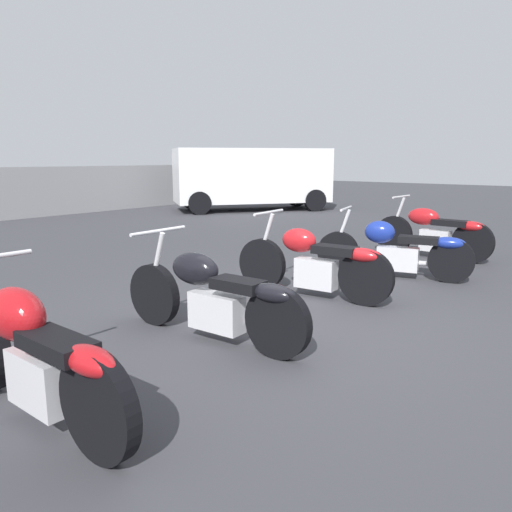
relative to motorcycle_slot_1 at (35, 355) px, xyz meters
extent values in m
plane|color=#38383D|center=(2.66, -0.09, -0.46)|extent=(60.00, 60.00, 0.00)
cylinder|color=black|center=(-0.01, -0.69, -0.13)|extent=(0.11, 0.65, 0.65)
cube|color=silver|center=(0.00, -0.05, -0.16)|extent=(0.20, 0.52, 0.36)
ellipsoid|color=#AD1419|center=(0.00, 0.20, 0.23)|extent=(0.31, 0.54, 0.36)
cube|color=black|center=(0.00, -0.29, 0.14)|extent=(0.25, 0.58, 0.10)
ellipsoid|color=#AD1419|center=(-0.01, -0.64, 0.13)|extent=(0.20, 0.44, 0.16)
cylinder|color=silver|center=(0.12, -0.19, -0.23)|extent=(0.08, 0.71, 0.07)
cylinder|color=black|center=(1.75, 0.92, -0.14)|extent=(0.13, 0.63, 0.63)
cylinder|color=black|center=(1.81, -0.60, -0.14)|extent=(0.13, 0.63, 0.63)
cube|color=silver|center=(1.78, 0.08, -0.17)|extent=(0.22, 0.55, 0.35)
ellipsoid|color=black|center=(1.77, 0.34, 0.20)|extent=(0.28, 0.55, 0.31)
cube|color=black|center=(1.79, -0.17, 0.13)|extent=(0.26, 0.50, 0.10)
ellipsoid|color=black|center=(1.81, -0.55, 0.11)|extent=(0.22, 0.45, 0.16)
cylinder|color=silver|center=(1.75, 0.82, 0.52)|extent=(0.71, 0.06, 0.04)
cylinder|color=silver|center=(1.75, 0.87, 0.19)|extent=(0.06, 0.25, 0.65)
cylinder|color=silver|center=(1.91, -0.06, -0.24)|extent=(0.10, 0.71, 0.07)
cylinder|color=black|center=(3.58, 0.93, -0.13)|extent=(0.16, 0.67, 0.66)
cylinder|color=black|center=(3.71, -0.48, -0.13)|extent=(0.16, 0.67, 0.66)
cube|color=silver|center=(3.65, 0.16, -0.16)|extent=(0.25, 0.53, 0.36)
ellipsoid|color=red|center=(3.63, 0.40, 0.23)|extent=(0.29, 0.47, 0.30)
cube|color=black|center=(3.67, -0.08, 0.16)|extent=(0.29, 0.55, 0.10)
ellipsoid|color=red|center=(3.70, -0.43, 0.14)|extent=(0.24, 0.46, 0.16)
cylinder|color=silver|center=(3.58, 0.83, 0.55)|extent=(0.67, 0.10, 0.04)
cylinder|color=silver|center=(3.58, 0.88, 0.21)|extent=(0.07, 0.26, 0.66)
cylinder|color=silver|center=(3.78, 0.03, -0.23)|extent=(0.13, 0.64, 0.07)
cylinder|color=black|center=(5.03, 0.63, -0.15)|extent=(0.25, 0.62, 0.61)
cylinder|color=black|center=(5.43, -0.91, -0.15)|extent=(0.25, 0.62, 0.61)
cube|color=silver|center=(5.25, -0.22, -0.18)|extent=(0.34, 0.60, 0.34)
ellipsoid|color=navy|center=(5.18, 0.04, 0.19)|extent=(0.37, 0.48, 0.32)
cube|color=black|center=(5.32, -0.48, 0.11)|extent=(0.37, 0.58, 0.10)
ellipsoid|color=navy|center=(5.42, -0.86, 0.10)|extent=(0.30, 0.48, 0.16)
cylinder|color=silver|center=(5.06, 0.53, 0.51)|extent=(0.58, 0.18, 0.04)
cylinder|color=silver|center=(5.05, 0.58, 0.18)|extent=(0.11, 0.26, 0.64)
cylinder|color=silver|center=(5.41, -0.34, -0.24)|extent=(0.25, 0.71, 0.07)
cylinder|color=black|center=(7.06, 0.62, -0.12)|extent=(0.13, 0.67, 0.67)
cylinder|color=black|center=(7.00, -0.76, -0.12)|extent=(0.13, 0.67, 0.67)
cube|color=silver|center=(7.03, -0.14, -0.16)|extent=(0.22, 0.50, 0.37)
ellipsoid|color=red|center=(7.04, 0.10, 0.24)|extent=(0.27, 0.55, 0.29)
cube|color=black|center=(7.02, -0.37, 0.17)|extent=(0.27, 0.59, 0.10)
ellipsoid|color=red|center=(7.00, -0.71, 0.15)|extent=(0.22, 0.45, 0.16)
cylinder|color=silver|center=(7.06, 0.52, 0.56)|extent=(0.65, 0.07, 0.04)
cylinder|color=silver|center=(7.06, 0.57, 0.22)|extent=(0.06, 0.26, 0.67)
cylinder|color=silver|center=(7.14, -0.28, -0.22)|extent=(0.10, 0.67, 0.07)
cube|color=white|center=(11.39, 7.41, 0.68)|extent=(5.10, 4.43, 1.72)
cube|color=black|center=(9.40, 8.86, 1.07)|extent=(1.01, 1.36, 0.52)
cylinder|color=black|center=(9.35, 7.81, -0.11)|extent=(0.69, 0.59, 0.70)
cylinder|color=black|center=(10.38, 9.23, -0.11)|extent=(0.69, 0.59, 0.70)
cylinder|color=black|center=(12.39, 5.59, -0.11)|extent=(0.69, 0.59, 0.70)
cylinder|color=black|center=(13.42, 7.00, -0.11)|extent=(0.69, 0.59, 0.70)
camera|label=1|loc=(-1.47, -2.96, 1.23)|focal=35.00mm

